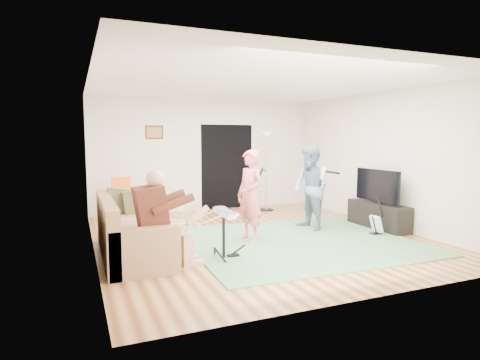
% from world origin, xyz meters
% --- Properties ---
extents(floor, '(6.00, 6.00, 0.00)m').
position_xyz_m(floor, '(0.00, 0.00, 0.00)').
color(floor, brown).
rests_on(floor, ground).
extents(walls, '(5.50, 6.00, 2.70)m').
position_xyz_m(walls, '(0.00, 0.00, 1.35)').
color(walls, silver).
rests_on(walls, floor).
extents(ceiling, '(6.00, 6.00, 0.00)m').
position_xyz_m(ceiling, '(0.00, 0.00, 2.70)').
color(ceiling, white).
rests_on(ceiling, walls).
extents(window_blinds, '(0.00, 2.05, 2.05)m').
position_xyz_m(window_blinds, '(-2.74, 0.20, 1.55)').
color(window_blinds, brown).
rests_on(window_blinds, walls).
extents(doorway, '(2.10, 0.00, 2.10)m').
position_xyz_m(doorway, '(0.55, 2.99, 1.05)').
color(doorway, black).
rests_on(doorway, walls).
extents(picture_frame, '(0.42, 0.03, 0.32)m').
position_xyz_m(picture_frame, '(-1.25, 2.99, 1.90)').
color(picture_frame, '#3F2314').
rests_on(picture_frame, walls).
extents(area_rug, '(3.83, 3.48, 0.02)m').
position_xyz_m(area_rug, '(0.52, -0.55, 0.01)').
color(area_rug, '#4D7748').
rests_on(area_rug, floor).
extents(sofa, '(0.91, 2.21, 0.89)m').
position_xyz_m(sofa, '(-2.30, -0.33, 0.30)').
color(sofa, '#936C49').
rests_on(sofa, floor).
extents(drummer, '(0.88, 0.49, 1.35)m').
position_xyz_m(drummer, '(-1.87, -0.98, 0.53)').
color(drummer, '#512316').
rests_on(drummer, sofa).
extents(drum_kit, '(0.40, 0.71, 0.74)m').
position_xyz_m(drum_kit, '(-1.00, -0.98, 0.32)').
color(drum_kit, black).
rests_on(drum_kit, floor).
extents(singer, '(0.52, 0.65, 1.57)m').
position_xyz_m(singer, '(-0.23, -0.20, 0.79)').
color(singer, '#E46368').
rests_on(singer, floor).
extents(microphone, '(0.06, 0.06, 0.24)m').
position_xyz_m(microphone, '(-0.03, -0.20, 1.17)').
color(microphone, black).
rests_on(microphone, singer).
extents(guitarist, '(0.69, 0.84, 1.63)m').
position_xyz_m(guitarist, '(1.18, 0.12, 0.81)').
color(guitarist, slate).
rests_on(guitarist, floor).
extents(guitar_held, '(0.16, 0.61, 0.26)m').
position_xyz_m(guitar_held, '(1.38, 0.12, 1.11)').
color(guitar_held, silver).
rests_on(guitar_held, guitarist).
extents(guitar_spare, '(0.26, 0.23, 0.71)m').
position_xyz_m(guitar_spare, '(2.09, -0.69, 0.20)').
color(guitar_spare, black).
rests_on(guitar_spare, floor).
extents(torchiere_lamp, '(0.34, 0.34, 1.92)m').
position_xyz_m(torchiere_lamp, '(1.33, 2.34, 1.32)').
color(torchiere_lamp, black).
rests_on(torchiere_lamp, floor).
extents(dining_chair, '(0.41, 0.43, 0.95)m').
position_xyz_m(dining_chair, '(-2.10, 2.14, 0.34)').
color(dining_chair, tan).
rests_on(dining_chair, floor).
extents(tv_cabinet, '(0.40, 1.40, 0.50)m').
position_xyz_m(tv_cabinet, '(2.50, -0.27, 0.25)').
color(tv_cabinet, black).
rests_on(tv_cabinet, floor).
extents(television, '(0.06, 1.15, 0.63)m').
position_xyz_m(television, '(2.45, -0.27, 0.85)').
color(television, black).
rests_on(television, tv_cabinet).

